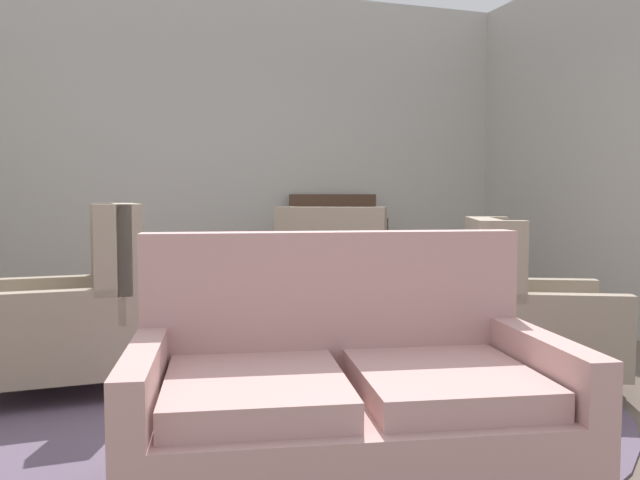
# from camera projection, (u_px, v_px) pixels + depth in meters

# --- Properties ---
(ground) EXTENTS (8.71, 8.71, 0.00)m
(ground) POSITION_uv_depth(u_px,v_px,m) (317.00, 410.00, 3.48)
(ground) COLOR brown
(wall_back) EXTENTS (6.12, 0.08, 3.14)m
(wall_back) POSITION_uv_depth(u_px,v_px,m) (219.00, 152.00, 6.33)
(wall_back) COLOR #BCB7AD
(wall_back) RESTS_ON ground
(wall_right) EXTENTS (0.08, 4.36, 3.14)m
(wall_right) POSITION_uv_depth(u_px,v_px,m) (637.00, 143.00, 5.18)
(wall_right) COLOR #BCB7AD
(wall_right) RESTS_ON ground
(baseboard_back) EXTENTS (5.96, 0.03, 0.12)m
(baseboard_back) POSITION_uv_depth(u_px,v_px,m) (222.00, 307.00, 6.38)
(baseboard_back) COLOR #4C3323
(baseboard_back) RESTS_ON ground
(area_rug) EXTENTS (3.54, 3.54, 0.01)m
(area_rug) POSITION_uv_depth(u_px,v_px,m) (301.00, 393.00, 3.77)
(area_rug) COLOR #5B4C60
(area_rug) RESTS_ON ground
(coffee_table) EXTENTS (0.76, 0.76, 0.48)m
(coffee_table) POSITION_uv_depth(u_px,v_px,m) (305.00, 321.00, 3.99)
(coffee_table) COLOR #4C3323
(coffee_table) RESTS_ON ground
(porcelain_vase) EXTENTS (0.19, 0.19, 0.32)m
(porcelain_vase) POSITION_uv_depth(u_px,v_px,m) (303.00, 280.00, 4.02)
(porcelain_vase) COLOR brown
(porcelain_vase) RESTS_ON coffee_table
(settee) EXTENTS (1.69, 1.14, 1.00)m
(settee) POSITION_uv_depth(u_px,v_px,m) (346.00, 395.00, 2.44)
(settee) COLOR tan
(settee) RESTS_ON ground
(armchair_near_sideboard) EXTENTS (1.16, 1.19, 1.06)m
(armchair_near_sideboard) POSITION_uv_depth(u_px,v_px,m) (336.00, 285.00, 5.21)
(armchair_near_sideboard) COLOR gray
(armchair_near_sideboard) RESTS_ON ground
(armchair_far_left) EXTENTS (0.95, 0.79, 1.10)m
(armchair_far_left) POSITION_uv_depth(u_px,v_px,m) (74.00, 316.00, 3.79)
(armchair_far_left) COLOR gray
(armchair_far_left) RESTS_ON ground
(armchair_back_corner) EXTENTS (1.06, 1.03, 1.01)m
(armchair_back_corner) POSITION_uv_depth(u_px,v_px,m) (526.00, 316.00, 3.88)
(armchair_back_corner) COLOR gray
(armchair_back_corner) RESTS_ON ground
(sideboard) EXTENTS (0.91, 0.35, 1.16)m
(sideboard) POSITION_uv_depth(u_px,v_px,m) (338.00, 258.00, 6.47)
(sideboard) COLOR #4C3323
(sideboard) RESTS_ON ground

